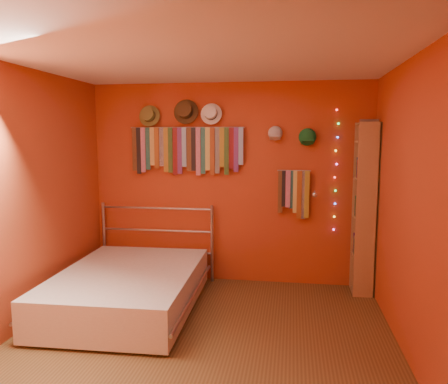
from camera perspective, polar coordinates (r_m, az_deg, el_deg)
The scene contains 16 objects.
ground at distance 4.17m, azimuth -3.01°, elevation -18.95°, with size 3.50×3.50×0.00m, color brown.
back_wall at distance 5.49m, azimuth 0.69°, elevation 1.11°, with size 3.50×0.02×2.50m, color #973F18.
right_wall at distance 3.82m, azimuth 23.47°, elevation -2.22°, with size 0.02×3.50×2.50m, color #973F18.
left_wall at distance 4.49m, azimuth -25.56°, elevation -1.01°, with size 0.02×3.50×2.50m, color #973F18.
ceiling at distance 3.79m, azimuth -3.27°, elevation 17.27°, with size 3.50×3.50×0.02m, color white.
tie_rack at distance 5.50m, azimuth -4.95°, elevation 5.68°, with size 1.45×0.03×0.60m.
small_tie_rack at distance 5.38m, azimuth 9.16°, elevation 0.08°, with size 0.40×0.03×0.59m.
fedora_olive at distance 5.61m, azimuth -9.82°, elevation 9.86°, with size 0.27×0.15×0.27m.
fedora_brown at distance 5.47m, azimuth -5.07°, elevation 10.51°, with size 0.31×0.17×0.31m.
fedora_white at distance 5.41m, azimuth -1.74°, elevation 10.26°, with size 0.26×0.14×0.26m.
cap_white at distance 5.35m, azimuth 6.71°, elevation 7.62°, with size 0.18×0.22×0.18m.
cap_green at distance 5.35m, azimuth 10.83°, elevation 7.05°, with size 0.19×0.24×0.19m.
fairy_lights at distance 5.40m, azimuth 14.40°, elevation 2.70°, with size 0.05×0.02×1.46m.
reading_lamp at distance 5.24m, azimuth 11.73°, elevation -0.30°, with size 0.06×0.28×0.08m.
bookshelf at distance 5.32m, azimuth 18.29°, elevation -1.99°, with size 0.25×0.34×2.00m.
bed at distance 4.88m, azimuth -12.40°, elevation -12.18°, with size 1.53×2.05×0.98m.
Camera 1 is at (0.79, -3.65, 1.84)m, focal length 35.00 mm.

